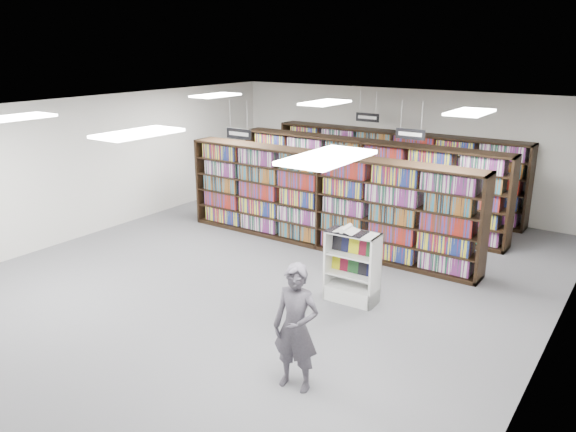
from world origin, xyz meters
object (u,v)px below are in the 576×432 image
Objects in this scene: bookshelf_row_near at (323,201)px; shopper at (296,328)px; open_book at (346,230)px; endcap_display at (353,276)px.

bookshelf_row_near is 5.40m from shopper.
open_book is (1.74, -2.15, 0.25)m from bookshelf_row_near.
bookshelf_row_near is 2.78m from open_book.
shopper is (2.47, -4.80, -0.19)m from bookshelf_row_near.
bookshelf_row_near is 10.21× the size of open_book.
shopper is (0.73, -2.65, -0.44)m from open_book.
open_book is (-0.11, -0.08, 0.85)m from endcap_display.
open_book is at bearing 97.47° from shopper.
endcap_display is 0.74× the size of shopper.
bookshelf_row_near is at bearing 129.73° from endcap_display.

